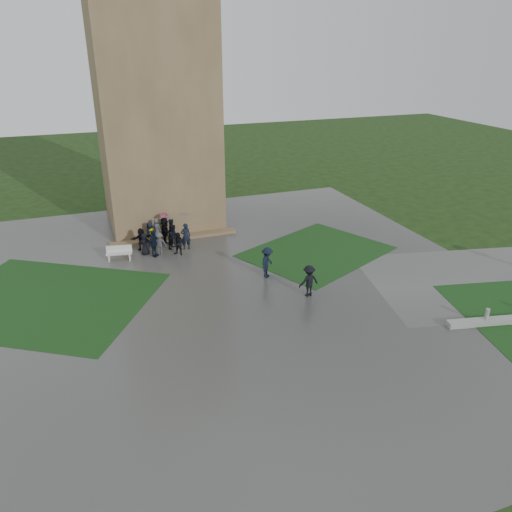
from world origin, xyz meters
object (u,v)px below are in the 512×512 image
object	(u,v)px
tower	(154,102)
pedestrian_near	(309,281)
bench	(119,253)
pedestrian_mid	(267,262)

from	to	relation	value
tower	pedestrian_near	xyz separation A→B (m)	(5.26, -15.45, -8.08)
bench	pedestrian_mid	world-z (taller)	pedestrian_mid
tower	bench	size ratio (longest dim) A/B	10.62
tower	pedestrian_near	bearing A→B (deg)	-71.19
pedestrian_mid	pedestrian_near	xyz separation A→B (m)	(1.29, -3.02, -0.04)
pedestrian_mid	bench	bearing A→B (deg)	97.32
bench	pedestrian_mid	distance (m)	9.84
bench	pedestrian_mid	bearing A→B (deg)	-24.26
tower	pedestrian_mid	xyz separation A→B (m)	(3.97, -12.43, -8.04)
tower	pedestrian_mid	distance (m)	15.32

